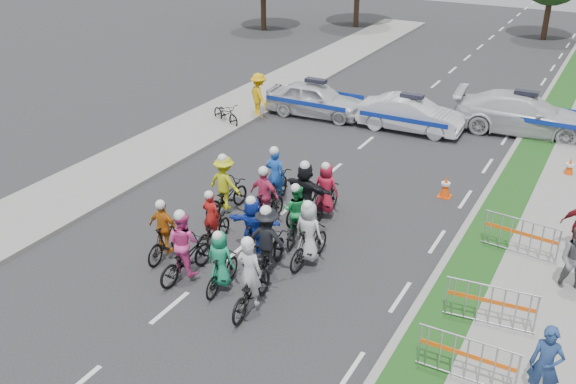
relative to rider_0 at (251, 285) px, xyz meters
The scene contains 30 objects.
ground 2.02m from the rider_0, 151.85° to the right, with size 90.00×90.00×0.00m, color #28282B.
curb_right 5.36m from the rider_0, 50.21° to the left, with size 0.20×60.00×0.12m, color gray.
grass_strip 5.84m from the rider_0, 44.89° to the left, with size 1.20×60.00×0.11m, color #204E19.
sidewalk_right 7.22m from the rider_0, 34.72° to the left, with size 2.40×60.00×0.13m, color gray.
sidewalk_left 9.17m from the rider_0, 153.42° to the left, with size 3.00×60.00×0.13m, color gray.
rider_0 is the anchor object (origin of this frame).
rider_1 1.10m from the rider_0, 162.01° to the left, with size 0.73×1.61×1.66m.
rider_2 2.18m from the rider_0, behind, with size 0.85×1.93×1.92m.
rider_3 3.26m from the rider_0, 164.83° to the left, with size 0.89×1.68×1.74m.
rider_4 1.57m from the rider_0, 105.53° to the left, with size 1.15×1.98×1.95m.
rider_5 2.35m from the rider_0, 119.96° to the left, with size 1.49×1.77×1.80m.
rider_6 3.19m from the rider_0, 140.65° to the left, with size 0.65×1.66×1.67m.
rider_7 2.41m from the rider_0, 83.36° to the left, with size 0.83×1.82×1.87m.
rider_8 3.38m from the rider_0, 99.71° to the left, with size 0.89×1.80×1.76m.
rider_9 4.03m from the rider_0, 115.67° to the left, with size 0.98×1.84×1.90m.
rider_10 4.92m from the rider_0, 130.34° to the left, with size 1.13×1.96×1.94m.
rider_11 4.52m from the rider_0, 101.00° to the left, with size 1.61×1.91×1.94m.
rider_12 5.45m from the rider_0, 113.52° to the left, with size 0.99×1.98×1.93m.
rider_13 5.04m from the rider_0, 95.53° to the left, with size 0.74×1.68×1.76m.
police_car_0 13.92m from the rider_0, 110.29° to the left, with size 1.70×4.23×1.44m, color silver.
police_car_1 13.22m from the rider_0, 92.99° to the left, with size 1.44×4.14×1.36m, color silver.
police_car_2 15.47m from the rider_0, 77.79° to the left, with size 2.17×5.35×1.55m, color silver.
spectator_0 6.40m from the rider_0, ahead, with size 0.61×0.40×1.67m, color navy.
marshal_hiviz 13.56m from the rider_0, 120.17° to the left, with size 1.22×0.70×1.89m, color #E1A70B.
barrier_0 5.01m from the rider_0, ahead, with size 2.00×0.50×1.12m, color #A5A8AD, non-canonical shape.
barrier_1 5.36m from the rider_0, 20.82° to the left, with size 2.00×0.50×1.12m, color #A5A8AD, non-canonical shape.
barrier_2 7.33m from the rider_0, 46.89° to the left, with size 2.00×0.50×1.12m, color #A5A8AD, non-canonical shape.
cone_0 8.30m from the rider_0, 74.07° to the left, with size 0.40×0.40×0.70m.
cone_1 12.70m from the rider_0, 64.29° to the left, with size 0.40×0.40×0.70m.
parked_bike 12.81m from the rider_0, 126.24° to the left, with size 0.59×1.70×0.89m, color black.
Camera 1 is at (8.35, -9.49, 9.00)m, focal length 40.00 mm.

